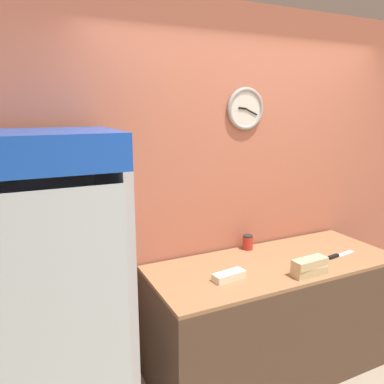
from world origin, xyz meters
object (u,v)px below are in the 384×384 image
Objects in this scene: chefs_knife at (338,255)px; beverage_cooler at (55,282)px; sandwich_stack_middle at (310,263)px; condiment_jar at (248,242)px; sandwich_stack_bottom at (309,271)px; sandwich_flat_left at (229,276)px.

beverage_cooler is at bearing 175.20° from chefs_knife.
condiment_jar reaches higher than sandwich_stack_middle.
beverage_cooler is 1.61m from sandwich_stack_bottom.
beverage_cooler reaches higher than sandwich_stack_middle.
sandwich_stack_middle is 0.58m from condiment_jar.
sandwich_flat_left is at bearing 161.72° from sandwich_stack_bottom.
condiment_jar is at bearing 9.74° from beverage_cooler.
sandwich_flat_left is (-0.52, 0.17, -0.06)m from sandwich_stack_middle.
sandwich_stack_bottom reaches higher than chefs_knife.
sandwich_flat_left is at bearing -136.01° from condiment_jar.
chefs_knife is at bearing -4.80° from beverage_cooler.
sandwich_stack_bottom is at bearing -18.28° from sandwich_flat_left.
beverage_cooler reaches higher than chefs_knife.
sandwich_stack_middle is at bearing -160.20° from chefs_knife.
beverage_cooler is at bearing 172.08° from sandwich_flat_left.
chefs_knife is at bearing -38.29° from condiment_jar.
sandwich_stack_middle is at bearing -11.45° from beverage_cooler.
sandwich_stack_bottom is at bearing -160.20° from chefs_knife.
condiment_jar is at bearing 100.92° from sandwich_stack_bottom.
sandwich_stack_bottom is 0.06m from sandwich_stack_middle.
chefs_knife is at bearing 19.80° from sandwich_stack_middle.
condiment_jar is at bearing 100.92° from sandwich_stack_middle.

